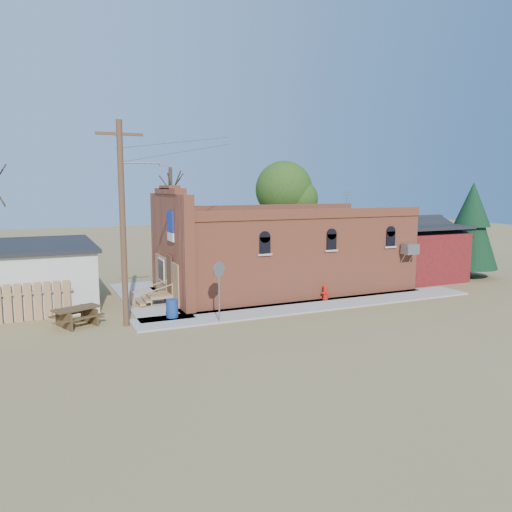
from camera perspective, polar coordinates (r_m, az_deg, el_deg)
name	(u,v)px	position (r m, az deg, el deg)	size (l,w,h in m)	color
ground	(300,313)	(24.81, 5.04, -6.52)	(120.00, 120.00, 0.00)	olive
sidewalk_south	(317,305)	(26.28, 6.96, -5.63)	(19.00, 2.20, 0.08)	#9E9991
sidewalk_west	(147,299)	(28.19, -12.40, -4.83)	(2.60, 10.00, 0.08)	#9E9991
brick_bar	(280,251)	(29.90, 2.74, 0.54)	(16.40, 7.97, 6.30)	#C55D3C
red_shed	(409,245)	(35.43, 17.12, 1.24)	(5.40, 6.40, 4.30)	#5F1018
wood_fence	(13,303)	(25.35, -26.00, -4.90)	(5.20, 0.10, 1.80)	#9E6847
utility_pole	(124,219)	(22.50, -14.87, 4.09)	(3.12, 0.26, 9.00)	#49311D
tree_bare_near	(171,190)	(35.07, -9.71, 7.47)	(2.80, 2.80, 7.65)	#4C3E2B
tree_leafy	(284,190)	(38.76, 3.20, 7.56)	(4.40, 4.40, 8.15)	#4C3E2B
evergreen_tree	(472,223)	(37.02, 23.43, 3.46)	(3.60, 3.60, 6.50)	#4C3E2B
fire_hydrant	(325,292)	(27.47, 7.90, -4.15)	(0.44, 0.41, 0.78)	red
stop_sign	(219,275)	(22.63, -4.26, -2.19)	(0.68, 0.43, 2.77)	gray
trash_barrel	(172,308)	(23.86, -9.57, -5.92)	(0.56, 0.56, 0.86)	navy
picnic_table	(77,314)	(23.78, -19.81, -6.25)	(2.41, 2.14, 0.83)	#47341C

